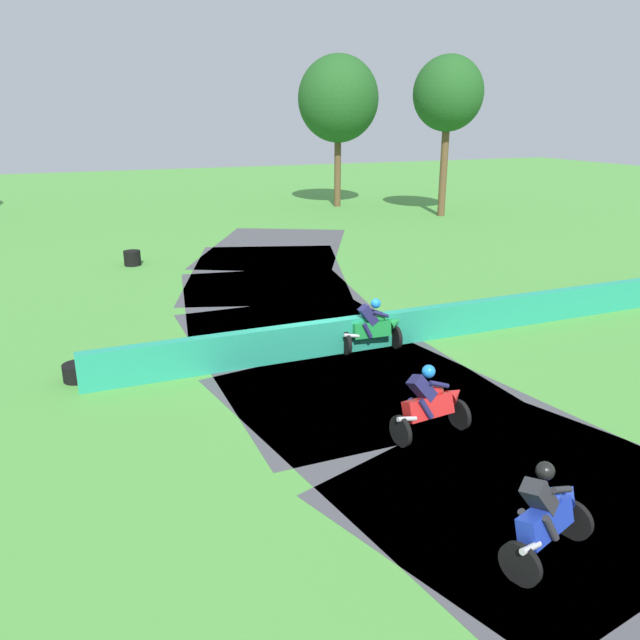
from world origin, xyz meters
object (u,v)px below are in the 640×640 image
object	(u,v)px
motorcycle_chase_red	(431,403)
tire_stack_mid_a	(77,372)
motorcycle_lead_green	(374,326)
motorcycle_trailing_blue	(548,514)
tire_stack_near	(132,258)

from	to	relation	value
motorcycle_chase_red	tire_stack_mid_a	world-z (taller)	motorcycle_chase_red
motorcycle_lead_green	motorcycle_trailing_blue	bearing A→B (deg)	-100.42
motorcycle_lead_green	tire_stack_mid_a	bearing A→B (deg)	172.54
motorcycle_lead_green	motorcycle_trailing_blue	xyz separation A→B (m)	(-1.47, -7.97, -0.01)
motorcycle_trailing_blue	motorcycle_lead_green	bearing A→B (deg)	79.58
motorcycle_trailing_blue	tire_stack_mid_a	distance (m)	10.61
tire_stack_near	tire_stack_mid_a	bearing A→B (deg)	-102.72
motorcycle_chase_red	tire_stack_near	size ratio (longest dim) A/B	2.49
tire_stack_near	motorcycle_trailing_blue	bearing A→B (deg)	-81.24
motorcycle_trailing_blue	tire_stack_mid_a	world-z (taller)	motorcycle_trailing_blue
motorcycle_chase_red	motorcycle_trailing_blue	world-z (taller)	motorcycle_trailing_blue
motorcycle_lead_green	tire_stack_near	bearing A→B (deg)	110.33
tire_stack_mid_a	motorcycle_lead_green	bearing A→B (deg)	-7.46
tire_stack_near	tire_stack_mid_a	world-z (taller)	tire_stack_near
motorcycle_chase_red	motorcycle_trailing_blue	size ratio (longest dim) A/B	1.00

